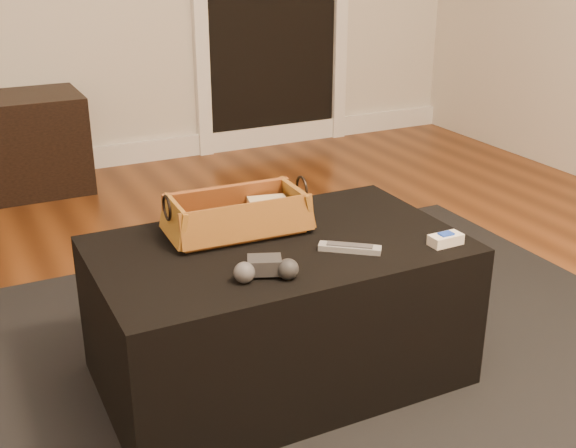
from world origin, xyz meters
name	(u,v)px	position (x,y,z in m)	size (l,w,h in m)	color
baseboard	(57,162)	(0.00, 2.73, 0.06)	(5.00, 0.04, 0.12)	white
area_rug	(286,384)	(0.23, 0.39, 0.01)	(2.60, 2.00, 0.01)	black
ottoman	(279,311)	(0.23, 0.44, 0.22)	(1.00, 0.60, 0.42)	black
tv_remote	(233,227)	(0.14, 0.54, 0.46)	(0.21, 0.05, 0.02)	black
cloth_bundle	(268,209)	(0.27, 0.58, 0.48)	(0.11, 0.08, 0.06)	tan
wicker_basket	(237,217)	(0.16, 0.56, 0.48)	(0.41, 0.23, 0.14)	#9D5223
game_controller	(266,269)	(0.11, 0.25, 0.46)	(0.17, 0.12, 0.05)	#262729
silver_remote	(350,248)	(0.38, 0.30, 0.44)	(0.15, 0.13, 0.02)	#999BA0
cream_gadget	(446,239)	(0.64, 0.23, 0.45)	(0.09, 0.05, 0.03)	white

